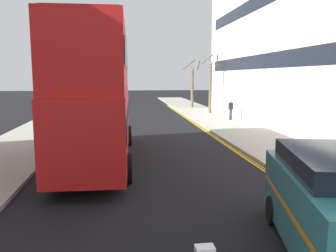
% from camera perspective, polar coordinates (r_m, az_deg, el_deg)
% --- Properties ---
extents(sidewalk_right, '(4.00, 80.00, 0.14)m').
position_cam_1_polar(sidewalk_right, '(19.63, 15.74, -2.62)').
color(sidewalk_right, '#ADA89E').
rests_on(sidewalk_right, ground).
extents(sidewalk_left, '(4.00, 80.00, 0.14)m').
position_cam_1_polar(sidewalk_left, '(18.88, -23.70, -3.44)').
color(sidewalk_left, '#ADA89E').
rests_on(sidewalk_left, ground).
extents(kerb_line_outer, '(0.10, 56.00, 0.01)m').
position_cam_1_polar(kerb_line_outer, '(17.07, 11.83, -4.31)').
color(kerb_line_outer, yellow).
rests_on(kerb_line_outer, ground).
extents(kerb_line_inner, '(0.10, 56.00, 0.01)m').
position_cam_1_polar(kerb_line_inner, '(17.02, 11.32, -4.34)').
color(kerb_line_inner, yellow).
rests_on(kerb_line_inner, ground).
extents(double_decker_bus_away, '(2.95, 10.85, 5.64)m').
position_cam_1_polar(double_decker_bus_away, '(15.08, -11.52, 5.67)').
color(double_decker_bus_away, red).
rests_on(double_decker_bus_away, ground).
extents(taxi_minivan, '(2.91, 5.11, 2.12)m').
position_cam_1_polar(taxi_minivan, '(7.84, 25.94, -11.87)').
color(taxi_minivan, teal).
rests_on(taxi_minivan, ground).
extents(pedestrian_far, '(0.34, 0.22, 1.62)m').
position_cam_1_polar(pedestrian_far, '(28.57, 10.31, 2.71)').
color(pedestrian_far, '#2D2D38').
rests_on(pedestrian_far, sidewalk_right).
extents(street_tree_near, '(1.86, 1.85, 5.44)m').
position_cam_1_polar(street_tree_near, '(39.91, 4.02, 6.70)').
color(street_tree_near, '#6B6047').
rests_on(street_tree_near, sidewalk_right).
extents(street_tree_mid, '(1.70, 1.84, 5.67)m').
position_cam_1_polar(street_tree_mid, '(33.68, 6.99, 6.82)').
color(street_tree_mid, '#6B6047').
rests_on(street_tree_mid, sidewalk_right).
extents(townhouse_terrace_right, '(10.08, 28.00, 12.36)m').
position_cam_1_polar(townhouse_terrace_right, '(28.01, 24.88, 12.63)').
color(townhouse_terrace_right, silver).
rests_on(townhouse_terrace_right, ground).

